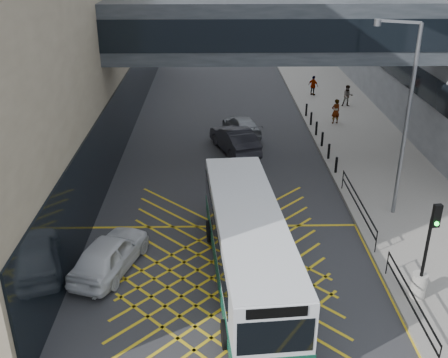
{
  "coord_description": "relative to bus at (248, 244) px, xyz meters",
  "views": [
    {
      "loc": [
        -0.4,
        -16.08,
        11.92
      ],
      "look_at": [
        0.0,
        4.0,
        2.6
      ],
      "focal_mm": 42.0,
      "sensor_mm": 36.0,
      "label": 1
    }
  ],
  "objects": [
    {
      "name": "ground",
      "position": [
        -0.81,
        -0.48,
        -1.58
      ],
      "size": [
        120.0,
        120.0,
        0.0
      ],
      "primitive_type": "plane",
      "color": "#333335"
    },
    {
      "name": "skybridge",
      "position": [
        2.19,
        11.52,
        5.92
      ],
      "size": [
        20.0,
        4.1,
        3.0
      ],
      "color": "#31363B",
      "rests_on": "ground"
    },
    {
      "name": "pavement",
      "position": [
        8.19,
        14.52,
        -1.5
      ],
      "size": [
        6.0,
        54.0,
        0.16
      ],
      "primitive_type": "cube",
      "color": "gray",
      "rests_on": "ground"
    },
    {
      "name": "box_junction",
      "position": [
        -0.81,
        -0.48,
        -1.57
      ],
      "size": [
        12.0,
        9.0,
        0.01
      ],
      "color": "gold",
      "rests_on": "ground"
    },
    {
      "name": "bus",
      "position": [
        0.0,
        0.0,
        0.0
      ],
      "size": [
        3.28,
        10.66,
        2.94
      ],
      "rotation": [
        0.0,
        0.0,
        0.08
      ],
      "color": "silver",
      "rests_on": "ground"
    },
    {
      "name": "car_white",
      "position": [
        -5.31,
        0.75,
        -0.83
      ],
      "size": [
        3.23,
        5.03,
        1.49
      ],
      "primitive_type": "imported",
      "rotation": [
        0.0,
        0.0,
        2.84
      ],
      "color": "white",
      "rests_on": "ground"
    },
    {
      "name": "car_dark",
      "position": [
        0.02,
        13.14,
        -0.8
      ],
      "size": [
        3.47,
        5.33,
        1.55
      ],
      "primitive_type": "imported",
      "rotation": [
        0.0,
        0.0,
        3.48
      ],
      "color": "black",
      "rests_on": "ground"
    },
    {
      "name": "car_silver",
      "position": [
        0.61,
        16.12,
        -0.92
      ],
      "size": [
        2.79,
        4.53,
        1.31
      ],
      "primitive_type": "imported",
      "rotation": [
        0.0,
        0.0,
        3.4
      ],
      "color": "gray",
      "rests_on": "ground"
    },
    {
      "name": "traffic_light",
      "position": [
        6.03,
        -1.58,
        1.1
      ],
      "size": [
        0.29,
        0.45,
        3.87
      ],
      "rotation": [
        0.0,
        0.0,
        0.1
      ],
      "color": "black",
      "rests_on": "pavement"
    },
    {
      "name": "street_lamp",
      "position": [
        6.98,
        5.01,
        3.52
      ],
      "size": [
        1.89,
        1.02,
        8.67
      ],
      "rotation": [
        0.0,
        0.0,
        -0.42
      ],
      "color": "slate",
      "rests_on": "pavement"
    },
    {
      "name": "litter_bin",
      "position": [
        6.03,
        -1.39,
        -0.94
      ],
      "size": [
        0.55,
        0.55,
        0.95
      ],
      "primitive_type": "cylinder",
      "color": "#ADA89E",
      "rests_on": "pavement"
    },
    {
      "name": "kerb_railings",
      "position": [
        5.34,
        1.3,
        -0.7
      ],
      "size": [
        0.05,
        12.54,
        1.0
      ],
      "color": "black",
      "rests_on": "pavement"
    },
    {
      "name": "bollards",
      "position": [
        5.44,
        14.52,
        -0.97
      ],
      "size": [
        0.14,
        10.14,
        0.9
      ],
      "color": "black",
      "rests_on": "pavement"
    },
    {
      "name": "pedestrian_a",
      "position": [
        7.15,
        17.83,
        -0.56
      ],
      "size": [
        0.8,
        0.68,
        1.71
      ],
      "primitive_type": "imported",
      "rotation": [
        0.0,
        0.0,
        3.47
      ],
      "color": "gray",
      "rests_on": "pavement"
    },
    {
      "name": "pedestrian_b",
      "position": [
        8.92,
        21.8,
        -0.61
      ],
      "size": [
        0.82,
        0.51,
        1.62
      ],
      "primitive_type": "imported",
      "rotation": [
        0.0,
        0.0,
        -0.07
      ],
      "color": "gray",
      "rests_on": "pavement"
    },
    {
      "name": "pedestrian_c",
      "position": [
        6.86,
        24.93,
        -0.63
      ],
      "size": [
        0.98,
        0.97,
        1.57
      ],
      "primitive_type": "imported",
      "rotation": [
        0.0,
        0.0,
        2.36
      ],
      "color": "gray",
      "rests_on": "pavement"
    }
  ]
}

